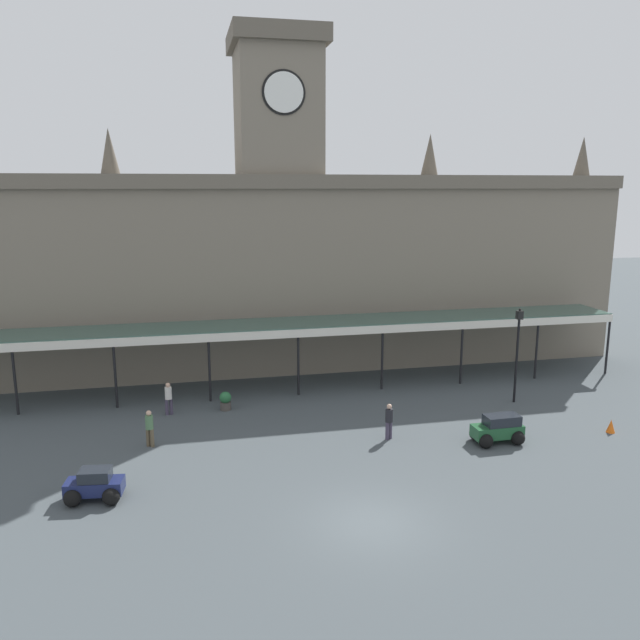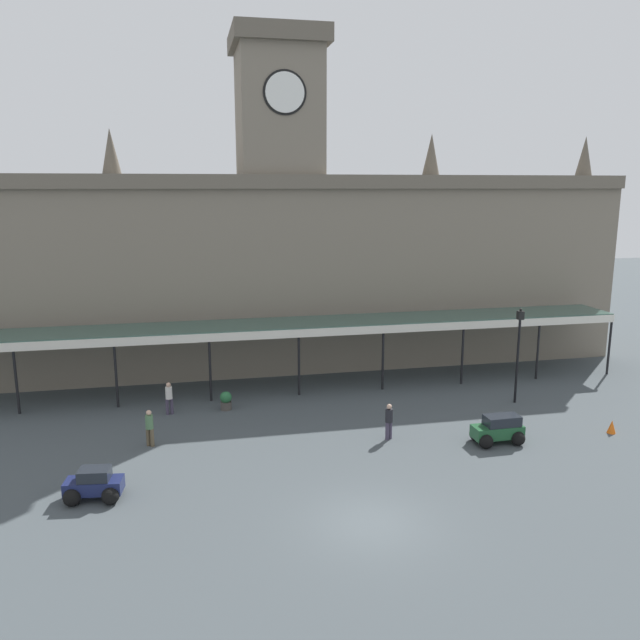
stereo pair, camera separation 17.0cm
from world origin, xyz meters
TOP-DOWN VIEW (x-y plane):
  - ground_plane at (0.00, 0.00)m, footprint 140.00×140.00m
  - station_building at (0.00, 20.24)m, footprint 43.35×5.76m
  - entrance_canopy at (0.00, 15.15)m, footprint 38.41×3.26m
  - car_navy_sedan at (-9.43, 3.74)m, footprint 2.14×1.67m
  - car_green_estate at (7.53, 5.48)m, footprint 2.27×1.57m
  - pedestrian_beside_cars at (2.88, 6.89)m, footprint 0.35×0.34m
  - pedestrian_crossing_forecourt at (-7.67, 8.32)m, footprint 0.35×0.34m
  - pedestrian_near_entrance at (-6.92, 12.25)m, footprint 0.39×0.34m
  - victorian_lamppost at (11.00, 10.29)m, footprint 0.30×0.30m
  - traffic_cone at (13.25, 5.43)m, footprint 0.40×0.40m
  - planter_near_kerb at (-4.09, 12.35)m, footprint 0.60×0.60m

SIDE VIEW (x-z plane):
  - ground_plane at x=0.00m, z-range 0.00..0.00m
  - traffic_cone at x=13.25m, z-range 0.00..0.62m
  - planter_near_kerb at x=-4.09m, z-range 0.01..0.97m
  - car_navy_sedan at x=-9.43m, z-range -0.09..1.10m
  - car_green_estate at x=7.53m, z-range -0.07..1.20m
  - pedestrian_beside_cars at x=2.88m, z-range 0.07..1.74m
  - pedestrian_crossing_forecourt at x=-7.67m, z-range 0.07..1.74m
  - pedestrian_near_entrance at x=-6.92m, z-range 0.07..1.74m
  - victorian_lamppost at x=11.00m, z-range 0.61..5.68m
  - entrance_canopy at x=0.00m, z-range 1.74..5.54m
  - station_building at x=0.00m, z-range -3.38..16.72m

